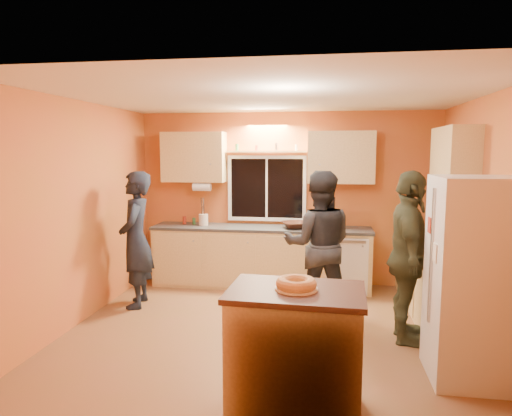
% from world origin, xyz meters
% --- Properties ---
extents(ground, '(4.50, 4.50, 0.00)m').
position_xyz_m(ground, '(0.00, 0.00, 0.00)').
color(ground, brown).
rests_on(ground, ground).
extents(room_shell, '(4.54, 4.04, 2.61)m').
position_xyz_m(room_shell, '(0.12, 0.41, 1.62)').
color(room_shell, '#C75633').
rests_on(room_shell, ground).
extents(back_counter, '(4.23, 0.62, 0.90)m').
position_xyz_m(back_counter, '(0.01, 1.70, 0.45)').
color(back_counter, tan).
rests_on(back_counter, ground).
extents(right_counter, '(0.62, 1.84, 0.90)m').
position_xyz_m(right_counter, '(1.95, 0.50, 0.45)').
color(right_counter, tan).
rests_on(right_counter, ground).
extents(refrigerator, '(0.72, 0.70, 1.80)m').
position_xyz_m(refrigerator, '(1.89, -0.80, 0.90)').
color(refrigerator, silver).
rests_on(refrigerator, ground).
extents(island, '(1.05, 0.74, 0.98)m').
position_xyz_m(island, '(0.39, -1.59, 0.50)').
color(island, tan).
rests_on(island, ground).
extents(bundt_pastry, '(0.31, 0.31, 0.09)m').
position_xyz_m(bundt_pastry, '(0.39, -1.59, 1.03)').
color(bundt_pastry, '#BC804D').
rests_on(bundt_pastry, island).
extents(person_left, '(0.55, 0.72, 1.76)m').
position_xyz_m(person_left, '(-1.82, 0.59, 0.88)').
color(person_left, black).
rests_on(person_left, ground).
extents(person_center, '(0.90, 0.72, 1.78)m').
position_xyz_m(person_center, '(0.52, 0.55, 0.89)').
color(person_center, black).
rests_on(person_center, ground).
extents(person_right, '(0.51, 1.09, 1.82)m').
position_xyz_m(person_right, '(1.46, -0.05, 0.91)').
color(person_right, '#303320').
rests_on(person_right, ground).
extents(mixing_bowl, '(0.51, 0.51, 0.09)m').
position_xyz_m(mixing_bowl, '(0.16, 1.66, 0.95)').
color(mixing_bowl, black).
rests_on(mixing_bowl, back_counter).
extents(utensil_crock, '(0.14, 0.14, 0.17)m').
position_xyz_m(utensil_crock, '(-1.23, 1.71, 0.99)').
color(utensil_crock, beige).
rests_on(utensil_crock, back_counter).
extents(potted_plant, '(0.29, 0.27, 0.27)m').
position_xyz_m(potted_plant, '(1.90, 0.22, 1.03)').
color(potted_plant, gray).
rests_on(potted_plant, right_counter).
extents(red_box, '(0.17, 0.13, 0.07)m').
position_xyz_m(red_box, '(1.89, 0.60, 0.94)').
color(red_box, maroon).
rests_on(red_box, right_counter).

